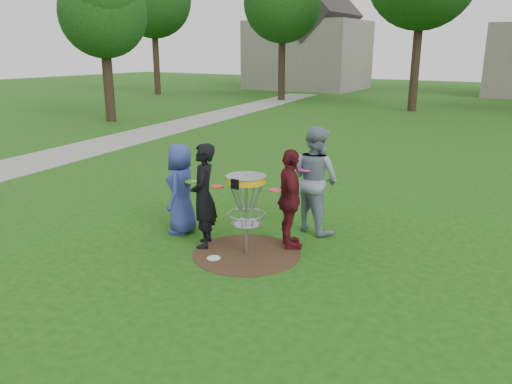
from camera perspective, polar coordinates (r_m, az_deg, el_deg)
The scene contains 10 objects.
ground at distance 8.38m, azimuth -1.08°, elevation -7.07°, with size 100.00×100.00×0.00m, color #19470F.
dirt_patch at distance 8.38m, azimuth -1.08°, elevation -7.05°, with size 1.80×1.80×0.01m, color #47331E.
concrete_path at distance 20.52m, azimuth -12.69°, elevation 6.47°, with size 2.20×40.00×0.02m, color #9E9E99.
player_blue at distance 9.20m, azimuth -8.54°, elevation 0.36°, with size 0.81×0.53×1.66m, color navy.
player_black at distance 8.47m, azimuth -6.02°, elevation -0.45°, with size 0.65×0.43×1.79m, color black.
player_grey at distance 9.21m, azimuth 6.79°, elevation 1.45°, with size 0.96×0.75×1.97m, color gray.
player_maroon at distance 8.39m, azimuth 3.90°, elevation -0.84°, with size 1.00×0.42×1.71m, color #56131A.
disc_on_grass at distance 8.21m, azimuth -4.87°, elevation -7.55°, with size 0.22×0.22×0.02m, color white.
disc_golf_basket at distance 8.03m, azimuth -1.12°, elevation -0.37°, with size 0.66×0.67×1.38m.
held_discs at distance 8.56m, azimuth -1.00°, elevation 1.19°, with size 1.91×1.62×0.21m.
Camera 1 is at (4.17, -6.48, 3.29)m, focal length 35.00 mm.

